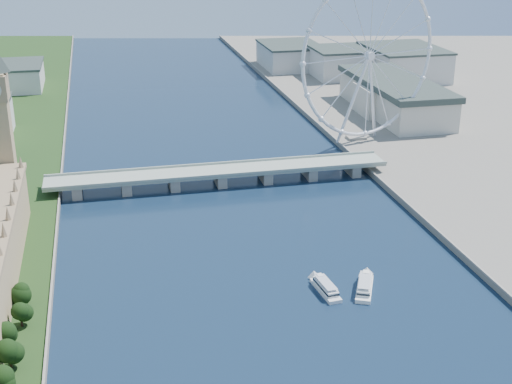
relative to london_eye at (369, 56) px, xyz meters
name	(u,v)px	position (x,y,z in m)	size (l,w,h in m)	color
westminster_bridge	(220,174)	(-119.98, -55.08, -60.89)	(220.00, 22.00, 9.50)	gray
london_eye	(369,56)	(0.00, 0.00, 0.00)	(113.60, 39.12, 124.30)	silver
county_hall	(393,116)	(55.02, 74.92, -67.52)	(54.00, 144.00, 35.00)	beige
city_skyline	(213,73)	(-80.75, 205.00, -50.56)	(505.00, 280.00, 32.00)	beige
tour_boat_near	(326,292)	(-97.14, -205.72, -67.52)	(6.67, 26.28, 5.77)	silver
tour_boat_far	(364,291)	(-79.16, -208.48, -67.52)	(7.21, 28.30, 6.24)	white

